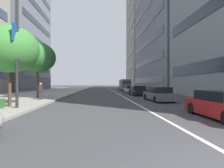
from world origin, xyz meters
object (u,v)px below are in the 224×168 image
Objects in this scene: car_following_behind at (159,94)px; pedestrian_on_plaza at (41,91)px; street_tree_mid_sidewalk at (38,57)px; street_lamp_with_banners at (22,29)px; car_lead_in_lane at (130,90)px; street_tree_far_plaza at (10,49)px; car_far_down_avenue at (224,105)px; car_approaching_light at (138,91)px; delivery_van_ahead at (125,85)px.

car_following_behind is 11.36m from pedestrian_on_plaza.
street_tree_mid_sidewalk is (2.67, 12.31, 3.84)m from car_following_behind.
car_lead_in_lane is at bearing -27.48° from street_lamp_with_banners.
car_lead_in_lane is 0.72× the size of street_tree_mid_sidewalk.
pedestrian_on_plaza is (4.58, -0.61, -3.14)m from street_tree_far_plaza.
street_lamp_with_banners is (3.54, 10.76, 4.47)m from car_far_down_avenue.
car_approaching_light reaches higher than car_lead_in_lane.
pedestrian_on_plaza is (-2.03, -0.98, -3.53)m from street_tree_mid_sidewalk.
pedestrian_on_plaza reaches higher than car_lead_in_lane.
street_lamp_with_banners is (-29.01, 10.71, 3.70)m from delivery_van_ahead.
street_tree_far_plaza reaches higher than car_far_down_avenue.
street_lamp_with_banners is (-13.25, 10.28, 4.45)m from car_approaching_light.
car_approaching_light is 6.86m from car_lead_in_lane.
delivery_van_ahead is at bearing 1.79° from car_far_down_avenue.
street_tree_mid_sidewalk is at bearing 132.90° from car_lead_in_lane.
street_tree_far_plaza is (-27.79, 12.08, 2.67)m from delivery_van_ahead.
street_lamp_with_banners is at bearing 160.04° from delivery_van_ahead.
delivery_van_ahead is 31.14m from street_lamp_with_banners.
street_tree_mid_sidewalk is (7.83, 1.74, -0.63)m from street_lamp_with_banners.
car_following_behind is at bearing -102.24° from street_tree_mid_sidewalk.
street_tree_mid_sidewalk is at bearing 3.21° from street_tree_far_plaza.
pedestrian_on_plaza is (-14.30, 11.22, 0.35)m from car_lead_in_lane.
car_following_behind is 0.57× the size of street_lamp_with_banners.
car_approaching_light is at bearing 178.75° from delivery_van_ahead.
street_tree_mid_sidewalk reaches higher than street_tree_far_plaza.
street_lamp_with_banners reaches higher than car_following_behind.
street_lamp_with_banners reaches higher than car_far_down_avenue.
car_far_down_avenue is 12.17m from street_lamp_with_banners.
street_tree_far_plaza is at bearing 134.55° from car_approaching_light.
car_following_behind is 1.10× the size of car_lead_in_lane.
pedestrian_on_plaza is at bearing 52.66° from car_far_down_avenue.
car_far_down_avenue is 14.83m from pedestrian_on_plaza.
delivery_van_ahead is 0.73× the size of street_lamp_with_banners.
car_following_behind is 1.04× the size of car_approaching_light.
car_lead_in_lane is (14.94, 0.12, -0.03)m from car_following_behind.
car_following_behind is (8.70, 0.19, -0.00)m from car_far_down_avenue.
delivery_van_ahead is at bearing -30.45° from street_tree_mid_sidewalk.
street_tree_far_plaza is (-3.94, 11.94, 3.45)m from car_following_behind.
car_following_behind is at bearing 2.93° from car_far_down_avenue.
street_tree_mid_sidewalk is (-21.18, 12.45, 3.07)m from delivery_van_ahead.
street_lamp_with_banners is 1.39× the size of street_tree_mid_sidewalk.
car_approaching_light is 1.06× the size of car_lead_in_lane.
car_approaching_light is 0.76× the size of street_tree_mid_sidewalk.
pedestrian_on_plaza reaches higher than car_following_behind.
car_far_down_avenue is at bearing 178.47° from car_lead_in_lane.
car_approaching_light is at bearing -37.82° from street_lamp_with_banners.
car_following_behind is at bearing -71.73° from street_tree_far_plaza.
pedestrian_on_plaza reaches higher than car_approaching_light.
car_far_down_avenue is 0.53× the size of street_lamp_with_banners.
car_approaching_light is at bearing -65.76° from street_tree_mid_sidewalk.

